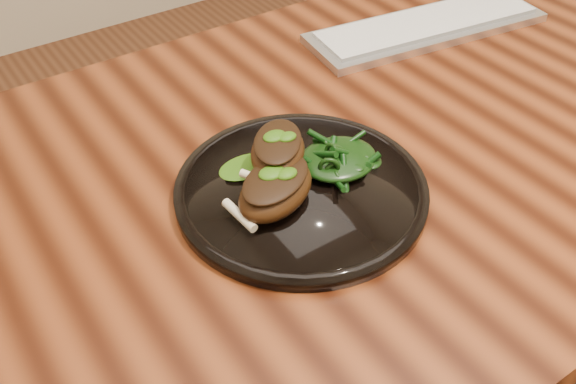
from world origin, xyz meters
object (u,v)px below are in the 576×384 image
Objects in this scene: greens_heap at (339,155)px; lamb_chop_front at (275,188)px; plate at (301,190)px; keyboard at (427,26)px; desk at (423,153)px.

lamb_chop_front is at bearing -171.05° from greens_heap.
plate is at bearing 13.89° from lamb_chop_front.
keyboard is (0.43, 0.23, -0.00)m from plate.
desk is 0.26m from keyboard.
keyboard reaches higher than plate.
keyboard is (0.37, 0.23, -0.03)m from greens_heap.
lamb_chop_front reaches higher than keyboard.
greens_heap is 0.43m from keyboard.
lamb_chop_front is 1.32× the size of greens_heap.
greens_heap is (0.11, 0.02, -0.01)m from lamb_chop_front.
plate reaches higher than desk.
desk is 0.24m from greens_heap.
plate is 2.33× the size of lamb_chop_front.
lamb_chop_front is 0.54m from keyboard.
plate is 0.49m from keyboard.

